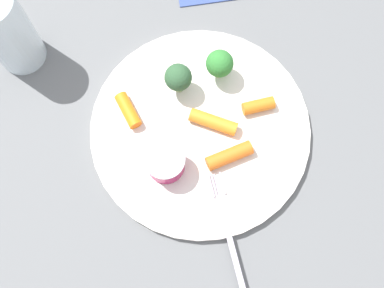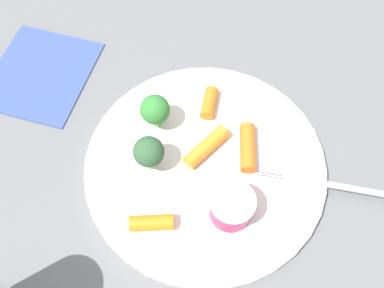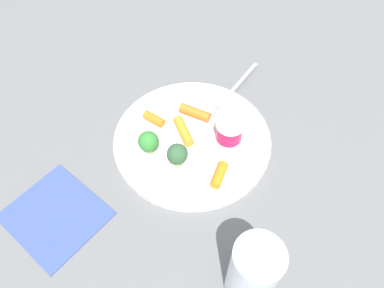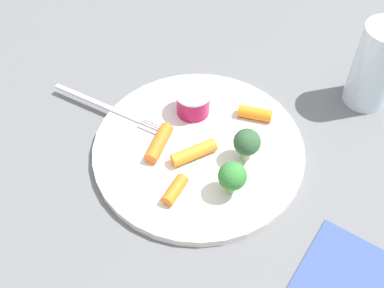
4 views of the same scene
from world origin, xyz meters
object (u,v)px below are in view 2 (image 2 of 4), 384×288
(carrot_stick_2, at_px, (251,148))
(napkin, at_px, (43,73))
(carrot_stick_3, at_px, (211,103))
(sauce_cup, at_px, (235,207))
(carrot_stick_1, at_px, (155,223))
(fork, at_px, (335,186))
(carrot_stick_0, at_px, (205,147))
(broccoli_floret_0, at_px, (158,110))
(broccoli_floret_1, at_px, (152,153))
(plate, at_px, (208,166))

(carrot_stick_2, relative_size, napkin, 0.41)
(carrot_stick_3, bearing_deg, sauce_cup, 103.12)
(carrot_stick_1, xyz_separation_m, fork, (-0.19, -0.06, -0.01))
(sauce_cup, relative_size, carrot_stick_0, 0.79)
(broccoli_floret_0, relative_size, napkin, 0.34)
(carrot_stick_1, distance_m, fork, 0.20)
(carrot_stick_3, bearing_deg, carrot_stick_2, 129.60)
(sauce_cup, relative_size, carrot_stick_2, 0.83)
(broccoli_floret_1, distance_m, carrot_stick_0, 0.06)
(carrot_stick_0, height_order, carrot_stick_3, same)
(sauce_cup, distance_m, carrot_stick_1, 0.08)
(carrot_stick_0, bearing_deg, plate, 105.46)
(plate, relative_size, carrot_stick_0, 4.59)
(broccoli_floret_0, bearing_deg, broccoli_floret_1, 89.63)
(fork, distance_m, napkin, 0.39)
(sauce_cup, relative_size, carrot_stick_1, 1.04)
(plate, distance_m, fork, 0.14)
(carrot_stick_1, bearing_deg, plate, -124.18)
(broccoli_floret_1, height_order, fork, broccoli_floret_1)
(plate, xyz_separation_m, sauce_cup, (-0.03, 0.06, 0.02))
(carrot_stick_1, height_order, fork, carrot_stick_1)
(broccoli_floret_0, relative_size, broccoli_floret_1, 0.99)
(fork, relative_size, napkin, 1.23)
(carrot_stick_3, xyz_separation_m, fork, (-0.14, 0.09, -0.01))
(carrot_stick_2, distance_m, carrot_stick_3, 0.07)
(broccoli_floret_1, height_order, carrot_stick_1, broccoli_floret_1)
(sauce_cup, relative_size, broccoli_floret_1, 0.98)
(broccoli_floret_0, distance_m, broccoli_floret_1, 0.05)
(carrot_stick_1, distance_m, carrot_stick_3, 0.16)
(plate, height_order, broccoli_floret_0, broccoli_floret_0)
(sauce_cup, relative_size, broccoli_floret_0, 0.99)
(carrot_stick_2, bearing_deg, sauce_cup, 77.28)
(carrot_stick_0, height_order, fork, carrot_stick_0)
(carrot_stick_0, bearing_deg, broccoli_floret_0, -29.20)
(sauce_cup, xyz_separation_m, carrot_stick_2, (-0.02, -0.07, -0.01))
(sauce_cup, height_order, carrot_stick_1, sauce_cup)
(broccoli_floret_0, bearing_deg, carrot_stick_0, 150.80)
(carrot_stick_1, xyz_separation_m, carrot_stick_2, (-0.10, -0.09, 0.00))
(broccoli_floret_0, bearing_deg, carrot_stick_2, 164.89)
(broccoli_floret_0, relative_size, carrot_stick_1, 1.05)
(carrot_stick_0, relative_size, carrot_stick_3, 1.51)
(broccoli_floret_1, bearing_deg, carrot_stick_2, -166.97)
(carrot_stick_2, xyz_separation_m, fork, (-0.09, 0.04, -0.01))
(carrot_stick_2, bearing_deg, carrot_stick_3, -50.40)
(plate, height_order, sauce_cup, sauce_cup)
(carrot_stick_0, bearing_deg, carrot_stick_3, -93.41)
(broccoli_floret_1, relative_size, carrot_stick_2, 0.85)
(fork, bearing_deg, carrot_stick_0, -13.11)
(carrot_stick_3, bearing_deg, plate, 90.82)
(carrot_stick_2, bearing_deg, carrot_stick_0, 2.52)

